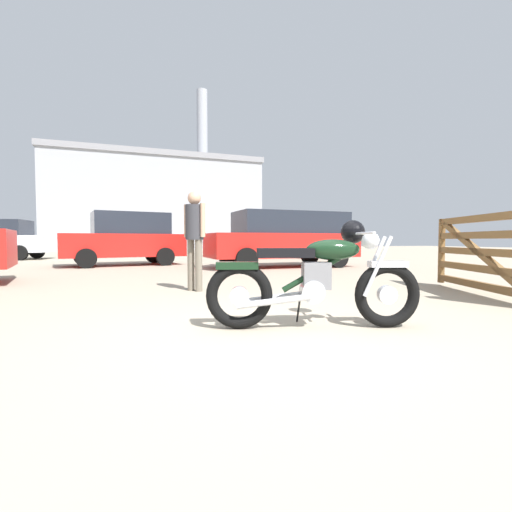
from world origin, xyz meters
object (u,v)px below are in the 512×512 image
timber_gate (492,250)px  white_estate_far (272,240)px  bystander (195,230)px  vintage_motorcycle (319,277)px  dark_sedan_left (285,237)px  silver_sedan_mid (126,238)px

timber_gate → white_estate_far: bearing=14.0°
timber_gate → bystander: bystander is taller
vintage_motorcycle → dark_sedan_left: bearing=85.3°
timber_gate → bystander: (-4.04, 2.09, 0.32)m
white_estate_far → timber_gate: bearing=86.4°
dark_sedan_left → white_estate_far: dark_sedan_left is taller
timber_gate → silver_sedan_mid: size_ratio=0.59×
bystander → silver_sedan_mid: (-1.28, 6.92, -0.10)m
bystander → dark_sedan_left: 5.75m
timber_gate → silver_sedan_mid: (-5.33, 9.01, 0.21)m
timber_gate → bystander: size_ratio=1.47×
bystander → dark_sedan_left: bearing=-164.6°
dark_sedan_left → white_estate_far: (1.64, 5.46, -0.10)m
silver_sedan_mid → vintage_motorcycle: bearing=90.9°
vintage_motorcycle → timber_gate: (3.28, 0.81, 0.21)m
white_estate_far → vintage_motorcycle: bearing=72.9°
white_estate_far → bystander: bearing=64.4°
vintage_motorcycle → silver_sedan_mid: bearing=117.7°
dark_sedan_left → silver_sedan_mid: 5.40m
timber_gate → white_estate_far: white_estate_far is taller
dark_sedan_left → white_estate_far: 5.70m
bystander → timber_gate: bearing=116.3°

